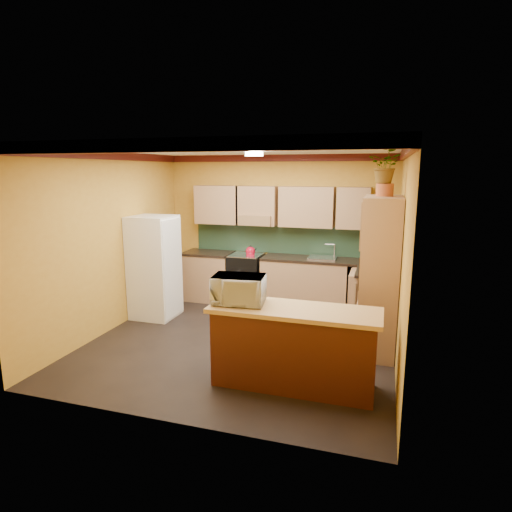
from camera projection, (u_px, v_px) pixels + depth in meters
The scene contains 15 objects.
room_shell at pixel (249, 195), 6.00m from camera, with size 4.24×4.24×2.72m.
base_cabinets_back at pixel (279, 282), 7.73m from camera, with size 3.65×0.60×0.88m, color #A77858.
countertop_back at pixel (279, 257), 7.64m from camera, with size 3.65×0.62×0.04m, color black.
stove at pixel (246, 279), 7.91m from camera, with size 0.58×0.58×0.91m, color black.
kettle at pixel (250, 251), 7.72m from camera, with size 0.17×0.17×0.18m, color #B70C26, non-canonical shape.
sink at pixel (323, 258), 7.41m from camera, with size 0.48×0.40×0.03m, color silver.
base_cabinets_right at pixel (375, 301), 6.61m from camera, with size 0.60×0.80×0.88m, color #A77858.
countertop_right at pixel (377, 272), 6.52m from camera, with size 0.62×0.80×0.04m, color black.
fridge at pixel (154, 267), 7.09m from camera, with size 0.68×0.66×1.70m, color white.
pantry at pixel (380, 276), 5.65m from camera, with size 0.48×0.90×2.10m, color #A77858.
fern_pot at pixel (385, 190), 5.47m from camera, with size 0.22×0.22×0.16m, color #A34E27.
fern at pixel (386, 166), 5.41m from camera, with size 0.41×0.35×0.45m, color #A77858.
breakfast_bar at pixel (294, 350), 4.82m from camera, with size 1.80×0.55×0.88m, color #4A2011.
bar_top at pixel (294, 310), 4.73m from camera, with size 1.90×0.65×0.05m, color tan.
microwave at pixel (239, 289), 4.88m from camera, with size 0.58×0.40×0.32m, color white.
Camera 1 is at (1.89, -5.48, 2.43)m, focal length 30.00 mm.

